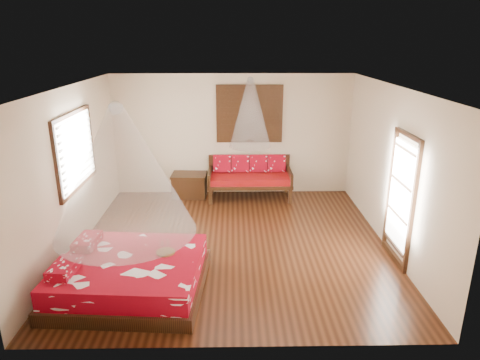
% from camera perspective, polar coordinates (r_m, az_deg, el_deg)
% --- Properties ---
extents(room, '(5.54, 5.54, 2.84)m').
position_cam_1_polar(room, '(7.34, -1.00, 1.37)').
color(room, black).
rests_on(room, ground).
extents(bed, '(2.24, 2.05, 0.64)m').
position_cam_1_polar(bed, '(6.62, -14.49, -12.12)').
color(bed, black).
rests_on(bed, floor).
extents(daybed, '(1.91, 0.85, 0.97)m').
position_cam_1_polar(daybed, '(9.89, 1.29, 0.58)').
color(daybed, black).
rests_on(daybed, floor).
extents(storage_chest, '(0.83, 0.62, 0.55)m').
position_cam_1_polar(storage_chest, '(10.07, -6.75, -0.67)').
color(storage_chest, black).
rests_on(storage_chest, floor).
extents(shutter_panel, '(1.52, 0.06, 1.32)m').
position_cam_1_polar(shutter_panel, '(9.88, 1.27, 8.80)').
color(shutter_panel, black).
rests_on(shutter_panel, wall_back).
extents(window_left, '(0.10, 1.74, 1.34)m').
position_cam_1_polar(window_left, '(7.93, -21.03, 3.67)').
color(window_left, black).
rests_on(window_left, wall_left).
extents(glazed_door, '(0.08, 1.02, 2.16)m').
position_cam_1_polar(glazed_door, '(7.40, 20.59, -2.43)').
color(glazed_door, black).
rests_on(glazed_door, floor).
extents(wine_tray, '(0.28, 0.28, 0.22)m').
position_cam_1_polar(wine_tray, '(6.54, -9.92, -9.10)').
color(wine_tray, brown).
rests_on(wine_tray, bed).
extents(mosquito_net_main, '(1.96, 1.96, 1.80)m').
position_cam_1_polar(mosquito_net_main, '(5.98, -15.53, 1.19)').
color(mosquito_net_main, white).
rests_on(mosquito_net_main, ceiling).
extents(mosquito_net_daybed, '(0.92, 0.92, 1.50)m').
position_cam_1_polar(mosquito_net_daybed, '(9.40, 1.39, 8.93)').
color(mosquito_net_daybed, white).
rests_on(mosquito_net_daybed, ceiling).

